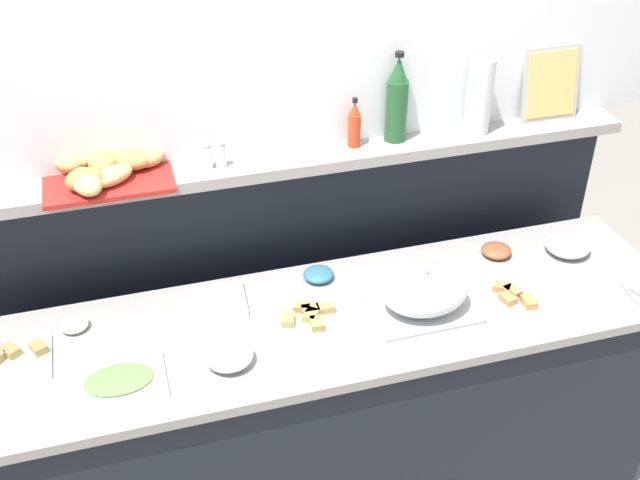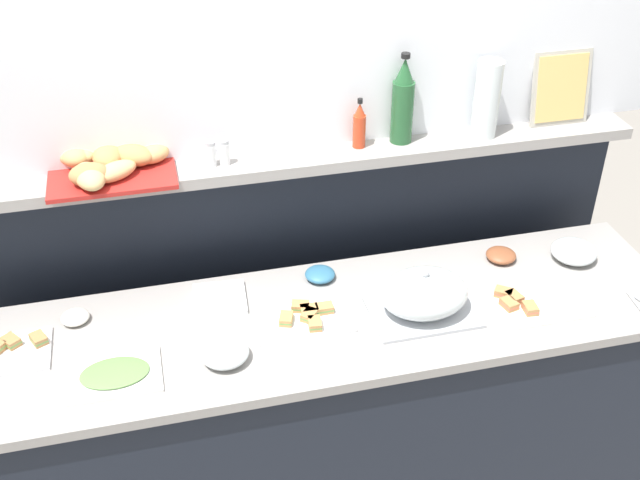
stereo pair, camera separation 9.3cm
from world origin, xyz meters
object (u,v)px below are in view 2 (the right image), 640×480
condiment_bowl_dark (501,255)px  pepper_shaker (224,152)px  hot_sauce_bottle (359,126)px  bread_basket (104,164)px  serving_cloche (424,295)px  wine_bottle_green (403,103)px  glass_bowl_large (574,252)px  condiment_bowl_red (320,274)px  cold_cuts_platter (115,374)px  glass_bowl_medium (225,353)px  napkin_stack (220,299)px  salt_shaker (211,154)px  water_carafe (487,99)px  framed_picture (561,88)px  sandwich_platter_front (532,304)px  condiment_bowl_teal (75,317)px  sandwich_platter_side (305,318)px

condiment_bowl_dark → pepper_shaker: 1.04m
hot_sauce_bottle → bread_basket: bearing=-179.8°
serving_cloche → wine_bottle_green: size_ratio=1.08×
glass_bowl_large → condiment_bowl_red: size_ratio=1.55×
cold_cuts_platter → glass_bowl_large: glass_bowl_large is taller
glass_bowl_medium → napkin_stack: bearing=85.5°
glass_bowl_large → salt_shaker: (-1.22, 0.29, 0.39)m
napkin_stack → bread_basket: (-0.31, 0.25, 0.41)m
glass_bowl_large → water_carafe: 0.63m
salt_shaker → framed_picture: 1.26m
sandwich_platter_front → condiment_bowl_teal: (-1.45, 0.27, 0.01)m
pepper_shaker → bread_basket: 0.38m
condiment_bowl_red → salt_shaker: salt_shaker is taller
sandwich_platter_side → hot_sauce_bottle: size_ratio=1.75×
condiment_bowl_teal → condiment_bowl_red: 0.81m
sandwich_platter_front → condiment_bowl_red: size_ratio=2.88×
salt_shaker → water_carafe: 0.96m
framed_picture → glass_bowl_large: bearing=-96.0°
wine_bottle_green → hot_sauce_bottle: wine_bottle_green is taller
sandwich_platter_front → salt_shaker: 1.16m
serving_cloche → hot_sauce_bottle: size_ratio=1.93×
napkin_stack → salt_shaker: (0.03, 0.23, 0.41)m
napkin_stack → wine_bottle_green: size_ratio=0.54×
cold_cuts_platter → water_carafe: bearing=21.3°
sandwich_platter_side → condiment_bowl_red: 0.23m
wine_bottle_green → hot_sauce_bottle: bearing=-177.4°
sandwich_platter_side → napkin_stack: bearing=146.3°
cold_cuts_platter → condiment_bowl_teal: (-0.12, 0.29, 0.01)m
cold_cuts_platter → hot_sauce_bottle: 1.13m
sandwich_platter_side → glass_bowl_large: bearing=6.3°
pepper_shaker → napkin_stack: bearing=-107.7°
condiment_bowl_teal → napkin_stack: (0.46, -0.00, -0.01)m
napkin_stack → hot_sauce_bottle: (0.54, 0.25, 0.45)m
condiment_bowl_dark → bread_basket: bearing=169.3°
wine_bottle_green → condiment_bowl_red: bearing=-147.4°
condiment_bowl_red → pepper_shaker: bearing=145.1°
wine_bottle_green → bread_basket: wine_bottle_green is taller
condiment_bowl_red → hot_sauce_bottle: hot_sauce_bottle is taller
sandwich_platter_side → cold_cuts_platter: bearing=-168.7°
glass_bowl_medium → condiment_bowl_red: size_ratio=1.42×
sandwich_platter_front → water_carafe: water_carafe is taller
salt_shaker → bread_basket: salt_shaker is taller
sandwich_platter_side → pepper_shaker: pepper_shaker is taller
condiment_bowl_dark → framed_picture: 0.63m
glass_bowl_medium → salt_shaker: (0.05, 0.52, 0.40)m
sandwich_platter_side → framed_picture: framed_picture is taller
glass_bowl_medium → napkin_stack: (0.02, 0.29, -0.02)m
hot_sauce_bottle → framed_picture: size_ratio=0.67×
sandwich_platter_front → pepper_shaker: (-0.91, 0.50, 0.41)m
sandwich_platter_front → glass_bowl_medium: bearing=-178.9°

